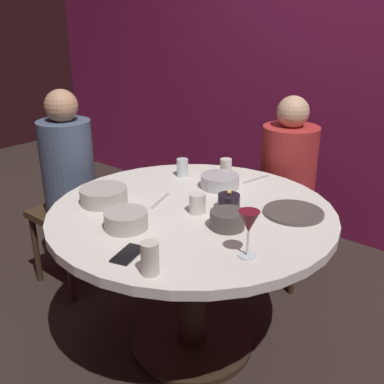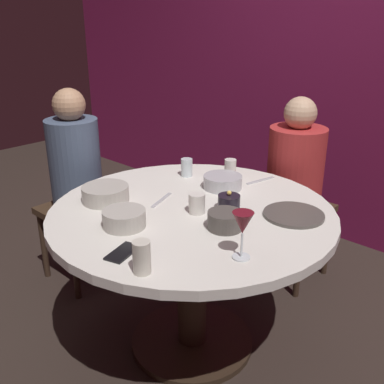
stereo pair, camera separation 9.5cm
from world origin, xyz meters
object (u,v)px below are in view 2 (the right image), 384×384
Objects in this scene: cup_by_right_diner at (230,168)px; cup_center_front at (142,257)px; bowl_serving_large at (223,182)px; dinner_plate at (294,215)px; cup_by_left_diner at (187,167)px; cup_near_candle at (197,203)px; wine_glass at (243,225)px; bowl_small_white at (106,194)px; seated_diner_left at (75,168)px; seated_diner_back at (295,170)px; dining_table at (192,242)px; bowl_sauce_side at (225,220)px; bowl_salad_center at (124,218)px; candle_holder at (229,202)px; cell_phone at (123,252)px.

cup_by_right_diner is 1.01m from cup_center_front.
cup_by_right_diner reaches higher than bowl_serving_large.
cup_by_left_diner is at bearing 175.26° from dinner_plate.
dinner_plate is 0.41m from cup_near_candle.
cup_by_left_diner is (-0.73, 0.49, -0.08)m from wine_glass.
bowl_small_white is 2.28× the size of cup_by_right_diner.
bowl_small_white is at bearing -19.91° from seated_diner_left.
seated_diner_back is 11.92× the size of cup_by_right_diner.
dinner_plate is (0.37, 0.24, 0.17)m from dining_table.
bowl_sauce_side is (-0.19, 0.14, -0.09)m from wine_glass.
bowl_salad_center is 1.86× the size of cup_by_left_diner.
wine_glass is at bearing -83.62° from dinner_plate.
dinner_plate is at bearing 96.38° from wine_glass.
seated_diner_back is 0.46m from cup_by_right_diner.
cup_near_candle is at bearing 25.42° from bowl_small_white.
candle_holder is 0.19m from bowl_sauce_side.
seated_diner_left is 1.30m from dinner_plate.
wine_glass reaches higher than bowl_small_white.
dinner_plate is at bearing 50.91° from bowl_salad_center.
cup_by_right_diner is (0.77, 0.44, 0.07)m from seated_diner_left.
cup_center_front is (-0.13, -0.73, 0.05)m from dinner_plate.
dinner_plate is 0.71m from bowl_salad_center.
cup_by_left_diner reaches higher than bowl_sauce_side.
bowl_sauce_side is (-0.14, -0.29, 0.03)m from dinner_plate.
candle_holder is 0.61m from cup_center_front.
seated_diner_back is at bearing 83.80° from bowl_serving_large.
cup_by_left_diner reaches higher than dinner_plate.
cup_near_candle is at bearing -70.62° from bowl_serving_large.
candle_holder is at bearing 33.27° from bowl_small_white.
cell_phone is (-0.33, -0.26, -0.12)m from wine_glass.
cup_by_left_diner is at bearing -78.79° from cell_phone.
bowl_serving_large is (-0.15, 0.75, 0.03)m from cell_phone.
cup_near_candle is at bearing 111.70° from cup_center_front.
bowl_salad_center is at bearing -91.61° from bowl_serving_large.
seated_diner_back reaches higher than dining_table.
seated_diner_left reaches higher than dinner_plate.
cup_by_left_diner is at bearing 147.34° from bowl_sauce_side.
cup_by_left_diner is at bearing 26.20° from seated_diner_left.
dinner_plate is at bearing -4.74° from cup_by_left_diner.
wine_glass is 0.82× the size of bowl_small_white.
wine_glass is 2.00× the size of cup_near_candle.
candle_holder is 0.43m from wine_glass.
cup_near_candle is at bearing -41.12° from cup_by_left_diner.
candle_holder and cup_near_candle have the same top height.
cup_center_front reaches higher than dining_table.
seated_diner_left is 1.25m from cup_center_front.
bowl_sauce_side is at bearing -2.58° from seated_diner_left.
cell_phone is (-0.28, -0.70, -0.00)m from dinner_plate.
bowl_sauce_side is at bearing 143.24° from wine_glass.
bowl_serving_large is at bearing 134.89° from wine_glass.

